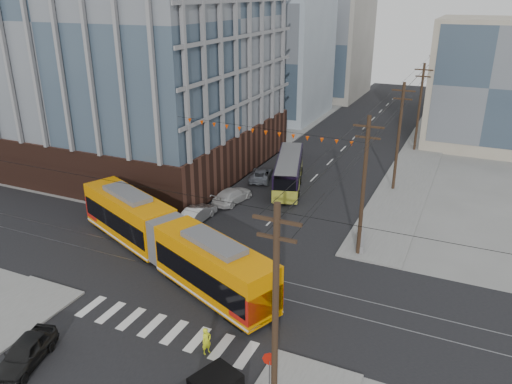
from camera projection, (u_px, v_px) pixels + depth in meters
ground at (189, 303)px, 32.73m from camera, size 160.00×160.00×0.00m
office_building at (122, 37)px, 55.26m from camera, size 30.00×25.00×28.60m
bg_bldg_nw_near at (266, 59)px, 79.80m from camera, size 18.00×16.00×18.00m
bg_bldg_ne_near at (489, 83)px, 64.12m from camera, size 14.00×14.00×16.00m
bg_bldg_nw_far at (322, 42)px, 95.16m from camera, size 16.00×18.00×20.00m
bg_bldg_ne_far at (504, 71)px, 80.61m from camera, size 16.00×16.00×14.00m
utility_pole_near at (275, 315)px, 22.34m from camera, size 0.30×0.30×11.00m
utility_pole_far at (433, 88)px, 74.69m from camera, size 0.30×0.30×11.00m
streetcar at (168, 240)px, 36.60m from camera, size 20.58×11.05×4.07m
city_bus at (289, 171)px, 51.97m from camera, size 5.68×11.54×3.21m
black_sedan at (25, 353)px, 27.11m from camera, size 2.80×4.68×1.49m
parked_car_silver at (198, 213)px, 44.19m from camera, size 1.64×4.36×1.42m
parked_car_white at (232, 195)px, 48.12m from camera, size 2.67×5.14×1.42m
parked_car_grey at (261, 174)px, 53.81m from camera, size 3.28×5.02×1.28m
pedestrian at (206, 341)px, 27.89m from camera, size 0.60×0.71×1.65m
stop_sign at (269, 376)px, 24.81m from camera, size 0.90×0.90×2.46m
jersey_barrier at (361, 241)px, 40.13m from camera, size 1.48×3.62×0.71m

